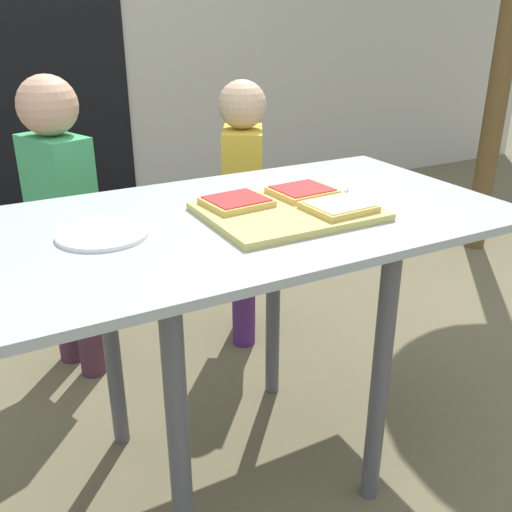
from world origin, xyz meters
TOP-DOWN VIEW (x-y plane):
  - ground_plane at (0.00, 0.00)m, footprint 16.00×16.00m
  - house_door at (0.00, 2.37)m, footprint 0.90×0.02m
  - dining_table at (0.00, 0.00)m, footprint 1.35×0.72m
  - cutting_board at (0.12, -0.05)m, footprint 0.40×0.32m
  - pizza_slice_near_right at (0.22, -0.12)m, footprint 0.16×0.14m
  - pizza_slice_far_left at (0.02, 0.03)m, footprint 0.16×0.15m
  - pizza_slice_far_right at (0.21, 0.03)m, footprint 0.16×0.14m
  - plate_white_left at (-0.31, 0.02)m, footprint 0.20×0.20m
  - plate_white_right at (0.30, 0.11)m, footprint 0.20×0.20m
  - child_left at (-0.28, 0.74)m, footprint 0.22×0.27m
  - child_right at (0.36, 0.66)m, footprint 0.24×0.28m

SIDE VIEW (x-z plane):
  - ground_plane at x=0.00m, z-range 0.00..0.00m
  - child_right at x=0.36m, z-range 0.07..1.09m
  - child_left at x=-0.28m, z-range 0.09..1.14m
  - dining_table at x=0.00m, z-range 0.28..1.05m
  - plate_white_left at x=-0.31m, z-range 0.77..0.78m
  - plate_white_right at x=0.30m, z-range 0.77..0.78m
  - cutting_board at x=0.12m, z-range 0.77..0.79m
  - pizza_slice_near_right at x=0.22m, z-range 0.79..0.81m
  - pizza_slice_far_left at x=0.02m, z-range 0.79..0.81m
  - pizza_slice_far_right at x=0.21m, z-range 0.79..0.81m
  - house_door at x=0.00m, z-range 0.00..2.00m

